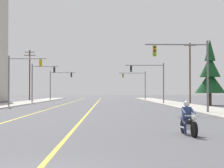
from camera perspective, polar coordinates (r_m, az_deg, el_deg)
lane_stripe_center at (r=52.81m, az=-2.59°, el=-3.19°), size 0.16×100.00×0.01m
lane_stripe_left at (r=53.14m, az=-7.51°, el=-3.16°), size 0.16×100.00×0.01m
sidewalk_kerb_right at (r=48.81m, az=10.97°, el=-3.25°), size 4.40×110.00×0.14m
sidewalk_kerb_left at (r=49.61m, az=-16.45°, el=-3.19°), size 4.40×110.00×0.14m
motorcycle_with_rider at (r=16.27m, az=11.58°, el=-5.64°), size 0.70×2.19×1.46m
traffic_signal_near_right at (r=32.24m, az=11.75°, el=2.89°), size 5.42×0.42×6.20m
traffic_signal_near_left at (r=46.28m, az=-13.96°, el=1.62°), size 4.64×0.42×6.20m
traffic_signal_mid_right at (r=56.56m, az=6.17°, el=1.16°), size 5.88×0.37×6.20m
traffic_signal_mid_left at (r=59.59m, az=-11.02°, el=0.96°), size 4.13×0.55×6.20m
traffic_signal_far_right at (r=80.11m, az=3.92°, el=0.47°), size 5.72×0.37×6.20m
traffic_signal_far_left at (r=78.04m, az=-8.33°, el=0.50°), size 5.26×0.45×6.20m
utility_pole_right_far at (r=59.05m, az=11.85°, el=1.82°), size 1.92×0.26×9.45m
utility_pole_left_far at (r=79.25m, az=-12.49°, el=1.58°), size 2.37×0.26×10.48m
conifer_tree_right_verge_far at (r=51.97m, az=14.78°, el=1.35°), size 4.07×4.07×8.96m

